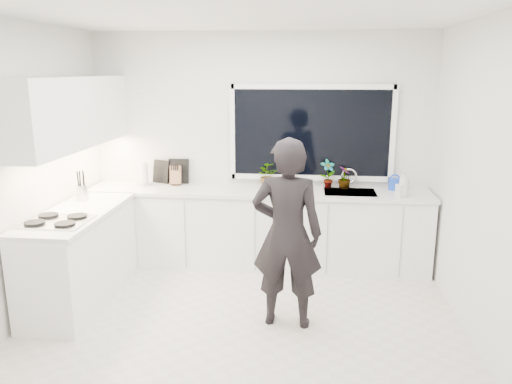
# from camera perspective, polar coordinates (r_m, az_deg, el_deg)

# --- Properties ---
(floor) EXTENTS (4.00, 3.50, 0.02)m
(floor) POSITION_cam_1_polar(r_m,az_deg,el_deg) (4.74, -1.66, -14.92)
(floor) COLOR beige
(floor) RESTS_ON ground
(wall_back) EXTENTS (4.00, 0.02, 2.70)m
(wall_back) POSITION_cam_1_polar(r_m,az_deg,el_deg) (5.97, 0.51, 4.98)
(wall_back) COLOR white
(wall_back) RESTS_ON ground
(wall_left) EXTENTS (0.02, 3.50, 2.70)m
(wall_left) POSITION_cam_1_polar(r_m,az_deg,el_deg) (4.94, -25.56, 1.76)
(wall_left) COLOR white
(wall_left) RESTS_ON ground
(wall_right) EXTENTS (0.02, 3.50, 2.70)m
(wall_right) POSITION_cam_1_polar(r_m,az_deg,el_deg) (4.46, 24.77, 0.66)
(wall_right) COLOR white
(wall_right) RESTS_ON ground
(ceiling) EXTENTS (4.00, 3.50, 0.02)m
(ceiling) POSITION_cam_1_polar(r_m,az_deg,el_deg) (4.18, -1.93, 19.90)
(ceiling) COLOR white
(ceiling) RESTS_ON wall_back
(window) EXTENTS (1.80, 0.02, 1.00)m
(window) POSITION_cam_1_polar(r_m,az_deg,el_deg) (5.88, 6.35, 6.73)
(window) COLOR black
(window) RESTS_ON wall_back
(base_cabinets_back) EXTENTS (3.92, 0.58, 0.88)m
(base_cabinets_back) POSITION_cam_1_polar(r_m,az_deg,el_deg) (5.88, 0.20, -4.27)
(base_cabinets_back) COLOR white
(base_cabinets_back) RESTS_ON floor
(base_cabinets_left) EXTENTS (0.58, 1.60, 0.88)m
(base_cabinets_left) POSITION_cam_1_polar(r_m,az_deg,el_deg) (5.32, -19.44, -7.10)
(base_cabinets_left) COLOR white
(base_cabinets_left) RESTS_ON floor
(countertop_back) EXTENTS (3.94, 0.62, 0.04)m
(countertop_back) POSITION_cam_1_polar(r_m,az_deg,el_deg) (5.75, 0.19, 0.06)
(countertop_back) COLOR silver
(countertop_back) RESTS_ON base_cabinets_back
(countertop_left) EXTENTS (0.62, 1.60, 0.04)m
(countertop_left) POSITION_cam_1_polar(r_m,az_deg,el_deg) (5.18, -19.84, -2.33)
(countertop_left) COLOR silver
(countertop_left) RESTS_ON base_cabinets_left
(upper_cabinets) EXTENTS (0.34, 2.10, 0.70)m
(upper_cabinets) POSITION_cam_1_polar(r_m,az_deg,el_deg) (5.38, -20.22, 8.53)
(upper_cabinets) COLOR white
(upper_cabinets) RESTS_ON wall_left
(sink) EXTENTS (0.58, 0.42, 0.14)m
(sink) POSITION_cam_1_polar(r_m,az_deg,el_deg) (5.76, 10.66, -0.47)
(sink) COLOR silver
(sink) RESTS_ON countertop_back
(faucet) EXTENTS (0.03, 0.03, 0.22)m
(faucet) POSITION_cam_1_polar(r_m,az_deg,el_deg) (5.92, 10.58, 1.51)
(faucet) COLOR silver
(faucet) RESTS_ON countertop_back
(stovetop) EXTENTS (0.56, 0.48, 0.03)m
(stovetop) POSITION_cam_1_polar(r_m,az_deg,el_deg) (4.88, -21.84, -3.04)
(stovetop) COLOR black
(stovetop) RESTS_ON countertop_left
(person) EXTENTS (0.65, 0.44, 1.72)m
(person) POSITION_cam_1_polar(r_m,az_deg,el_deg) (4.42, 3.55, -4.80)
(person) COLOR black
(person) RESTS_ON floor
(pizza_tray) EXTENTS (0.56, 0.49, 0.03)m
(pizza_tray) POSITION_cam_1_polar(r_m,az_deg,el_deg) (5.70, 3.57, 0.27)
(pizza_tray) COLOR silver
(pizza_tray) RESTS_ON countertop_back
(pizza) EXTENTS (0.51, 0.44, 0.01)m
(pizza) POSITION_cam_1_polar(r_m,az_deg,el_deg) (5.69, 3.57, 0.43)
(pizza) COLOR #AE1D17
(pizza) RESTS_ON pizza_tray
(watering_can) EXTENTS (0.15, 0.15, 0.13)m
(watering_can) POSITION_cam_1_polar(r_m,az_deg,el_deg) (5.95, 15.55, 0.86)
(watering_can) COLOR blue
(watering_can) RESTS_ON countertop_back
(paper_towel_roll) EXTENTS (0.15, 0.15, 0.26)m
(paper_towel_roll) POSITION_cam_1_polar(r_m,az_deg,el_deg) (6.11, -12.72, 1.99)
(paper_towel_roll) COLOR silver
(paper_towel_roll) RESTS_ON countertop_back
(knife_block) EXTENTS (0.14, 0.12, 0.22)m
(knife_block) POSITION_cam_1_polar(r_m,az_deg,el_deg) (6.05, -9.16, 1.83)
(knife_block) COLOR #977146
(knife_block) RESTS_ON countertop_back
(utensil_crock) EXTENTS (0.17, 0.17, 0.16)m
(utensil_crock) POSITION_cam_1_polar(r_m,az_deg,el_deg) (5.61, -19.25, -0.03)
(utensil_crock) COLOR silver
(utensil_crock) RESTS_ON countertop_left
(picture_frame_large) EXTENTS (0.21, 0.09, 0.28)m
(picture_frame_large) POSITION_cam_1_polar(r_m,az_deg,el_deg) (6.19, -10.80, 2.32)
(picture_frame_large) COLOR black
(picture_frame_large) RESTS_ON countertop_back
(picture_frame_small) EXTENTS (0.25, 0.03, 0.30)m
(picture_frame_small) POSITION_cam_1_polar(r_m,az_deg,el_deg) (6.13, -8.83, 2.39)
(picture_frame_small) COLOR black
(picture_frame_small) RESTS_ON countertop_back
(herb_plants) EXTENTS (1.15, 0.32, 0.34)m
(herb_plants) POSITION_cam_1_polar(r_m,az_deg,el_deg) (5.85, 4.80, 1.89)
(herb_plants) COLOR #26662D
(herb_plants) RESTS_ON countertop_back
(soap_bottles) EXTENTS (0.17, 0.16, 0.29)m
(soap_bottles) POSITION_cam_1_polar(r_m,az_deg,el_deg) (5.65, 16.45, 0.80)
(soap_bottles) COLOR #D8BF66
(soap_bottles) RESTS_ON countertop_back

